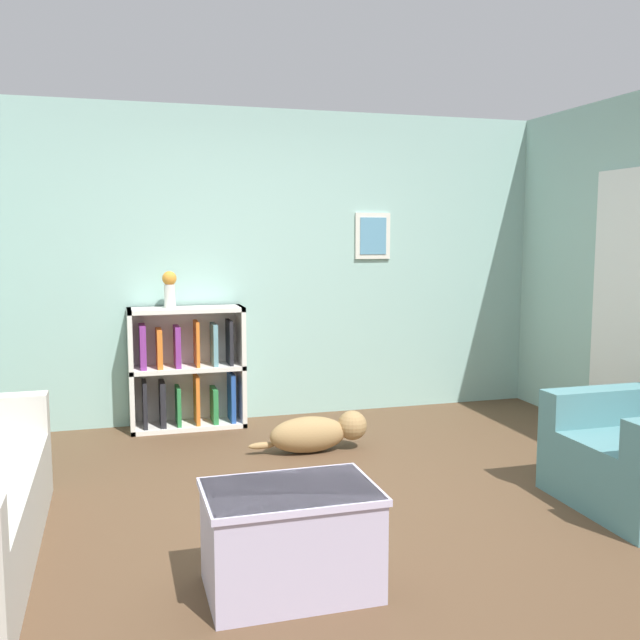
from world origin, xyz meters
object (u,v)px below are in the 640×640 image
Objects in this scene: coffee_table at (291,536)px; vase at (170,287)px; bookshelf at (186,370)px; dog at (318,433)px.

coffee_table is 2.98m from vase.
bookshelf is 2.86m from coffee_table.
dog is at bearing -48.02° from bookshelf.
bookshelf is at bearing 9.23° from vase.
vase reaches higher than coffee_table.
dog is at bearing 70.64° from coffee_table.
bookshelf is 0.69m from vase.
coffee_table is at bearing -86.65° from bookshelf.
vase is (-0.12, -0.02, 0.68)m from bookshelf.
dog is (0.67, 1.91, -0.11)m from coffee_table.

